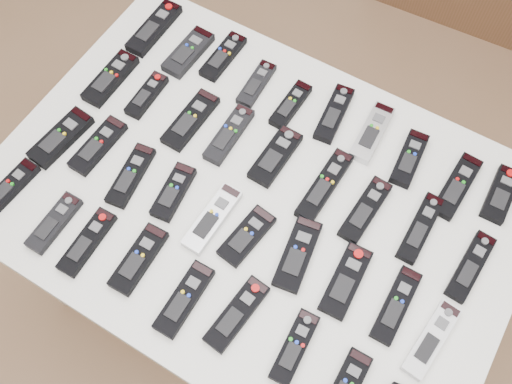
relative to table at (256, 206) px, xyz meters
The scene contains 38 objects.
ground 0.73m from the table, 24.80° to the right, with size 4.00×4.00×0.00m, color #8A6446.
table is the anchor object (origin of this frame).
remote_0 0.59m from the table, 149.73° to the left, with size 0.06×0.20×0.02m, color black.
remote_1 0.47m from the table, 144.12° to the left, with size 0.06×0.17×0.02m, color black.
remote_2 0.43m from the table, 132.98° to the left, with size 0.05×0.16×0.02m, color black.
remote_3 0.33m from the table, 120.73° to the left, with size 0.04×0.15×0.02m, color black.
remote_4 0.28m from the table, 101.64° to the left, with size 0.04×0.15×0.02m, color black.
remote_5 0.31m from the table, 79.71° to the left, with size 0.05×0.17×0.02m, color black.
remote_6 0.35m from the table, 61.28° to the left, with size 0.05×0.18×0.02m, color #B7B7BC.
remote_7 0.40m from the table, 45.19° to the left, with size 0.05×0.16×0.02m, color black.
remote_8 0.49m from the table, 33.35° to the left, with size 0.05×0.18×0.02m, color black.
remote_9 0.59m from the table, 30.80° to the left, with size 0.05×0.15×0.02m, color black.
remote_10 0.52m from the table, 169.42° to the left, with size 0.06×0.18×0.02m, color black.
remote_11 0.41m from the table, 165.70° to the left, with size 0.04×0.14×0.02m, color black.
remote_12 0.28m from the table, 159.27° to the left, with size 0.06×0.18×0.02m, color black.
remote_13 0.19m from the table, 143.12° to the left, with size 0.05×0.18×0.02m, color black.
remote_14 0.13m from the table, 96.07° to the left, with size 0.06×0.17×0.02m, color black.
remote_15 0.18m from the table, 38.32° to the left, with size 0.05×0.20×0.02m, color black.
remote_16 0.27m from the table, 21.31° to the left, with size 0.05×0.18×0.02m, color black.
remote_17 0.40m from the table, 17.78° to the left, with size 0.05×0.18×0.02m, color black.
remote_18 0.52m from the table, 10.25° to the left, with size 0.05×0.18×0.02m, color black.
remote_19 0.52m from the table, 166.84° to the right, with size 0.06×0.18×0.02m, color black.
remote_20 0.42m from the table, 167.93° to the right, with size 0.05×0.17×0.02m, color black.
remote_21 0.32m from the table, 158.42° to the right, with size 0.05×0.17×0.02m, color black.
remote_22 0.21m from the table, 150.34° to the right, with size 0.05×0.15×0.02m, color black.
remote_23 0.14m from the table, 117.04° to the right, with size 0.05×0.18×0.02m, color #B7B7BC.
remote_24 0.13m from the table, 70.17° to the right, with size 0.06×0.15×0.02m, color black.
remote_25 0.19m from the table, 27.44° to the right, with size 0.06×0.18×0.02m, color black.
remote_26 0.30m from the table, 16.25° to the right, with size 0.06×0.17×0.02m, color black.
remote_27 0.41m from the table, 10.65° to the right, with size 0.05×0.18×0.02m, color black.
remote_28 0.51m from the table, 11.94° to the right, with size 0.05×0.18×0.02m, color silver.
remote_29 0.59m from the table, 150.68° to the right, with size 0.05×0.16×0.02m, color black.
remote_30 0.48m from the table, 139.94° to the right, with size 0.05×0.16×0.02m, color black.
remote_31 0.41m from the table, 131.43° to the right, with size 0.05×0.17×0.02m, color black.
remote_32 0.32m from the table, 117.15° to the right, with size 0.06×0.17×0.02m, color black.
remote_33 0.31m from the table, 90.45° to the right, with size 0.05×0.17×0.02m, color black.
remote_34 0.30m from the table, 67.19° to the right, with size 0.05×0.17×0.02m, color black.
remote_35 0.38m from the table, 46.40° to the right, with size 0.05×0.16×0.02m, color black.
Camera 1 is at (0.21, -0.47, 2.01)m, focal length 40.00 mm.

